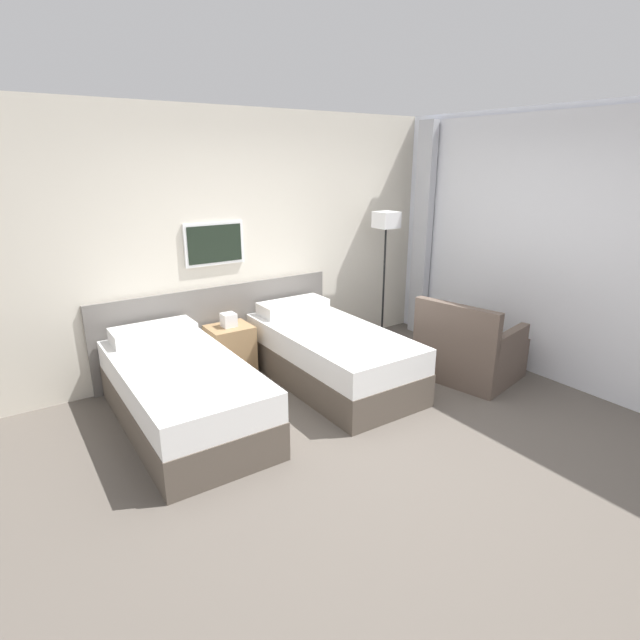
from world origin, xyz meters
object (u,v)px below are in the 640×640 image
bed_near_window (330,355)px  bed_near_door (182,393)px  armchair (468,352)px  nightstand (230,350)px  floor_lamp (386,234)px

bed_near_window → bed_near_door: bearing=180.0°
armchair → bed_near_door: bearing=63.6°
nightstand → armchair: armchair is taller
armchair → bed_near_window: bearing=48.6°
nightstand → floor_lamp: size_ratio=0.42×
bed_near_door → floor_lamp: (2.78, 0.62, 1.06)m
nightstand → floor_lamp: bearing=-3.2°
floor_lamp → armchair: 1.71m
nightstand → floor_lamp: 2.27m
bed_near_window → nightstand: 1.06m
bed_near_window → nightstand: (-0.77, 0.73, -0.01)m
bed_near_window → armchair: size_ratio=1.85×
bed_near_door → armchair: bearing=-14.1°
bed_near_door → bed_near_window: bearing=0.0°
bed_near_door → nightstand: 1.06m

